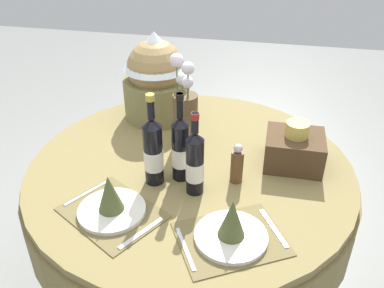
% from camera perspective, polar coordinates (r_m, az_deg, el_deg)
% --- Properties ---
extents(ground, '(8.00, 8.00, 0.00)m').
position_cam_1_polar(ground, '(2.23, -0.18, -19.04)').
color(ground, gray).
extents(dining_table, '(1.37, 1.37, 0.76)m').
position_cam_1_polar(dining_table, '(1.80, -0.22, -6.72)').
color(dining_table, olive).
rests_on(dining_table, ground).
extents(place_setting_left, '(0.43, 0.40, 0.16)m').
position_cam_1_polar(place_setting_left, '(1.47, -11.18, -7.99)').
color(place_setting_left, brown).
rests_on(place_setting_left, dining_table).
extents(place_setting_right, '(0.42, 0.39, 0.16)m').
position_cam_1_polar(place_setting_right, '(1.35, 5.49, -11.58)').
color(place_setting_right, brown).
rests_on(place_setting_right, dining_table).
extents(flower_vase, '(0.13, 0.14, 0.41)m').
position_cam_1_polar(flower_vase, '(1.76, -0.99, 4.40)').
color(flower_vase, brown).
rests_on(flower_vase, dining_table).
extents(wine_bottle_left, '(0.07, 0.07, 0.33)m').
position_cam_1_polar(wine_bottle_left, '(1.49, 0.40, -2.65)').
color(wine_bottle_left, black).
rests_on(wine_bottle_left, dining_table).
extents(wine_bottle_centre, '(0.07, 0.07, 0.36)m').
position_cam_1_polar(wine_bottle_centre, '(1.56, -1.59, -0.60)').
color(wine_bottle_centre, black).
rests_on(wine_bottle_centre, dining_table).
extents(wine_bottle_right, '(0.07, 0.07, 0.37)m').
position_cam_1_polar(wine_bottle_right, '(1.54, -5.40, -0.97)').
color(wine_bottle_right, black).
rests_on(wine_bottle_right, dining_table).
extents(pepper_mill, '(0.05, 0.05, 0.17)m').
position_cam_1_polar(pepper_mill, '(1.58, 6.25, -2.87)').
color(pepper_mill, brown).
rests_on(pepper_mill, dining_table).
extents(gift_tub_back_left, '(0.32, 0.32, 0.43)m').
position_cam_1_polar(gift_tub_back_left, '(2.00, -5.03, 9.65)').
color(gift_tub_back_left, olive).
rests_on(gift_tub_back_left, dining_table).
extents(woven_basket_side_right, '(0.23, 0.20, 0.19)m').
position_cam_1_polar(woven_basket_side_right, '(1.72, 13.99, -0.62)').
color(woven_basket_side_right, '#47331E').
rests_on(woven_basket_side_right, dining_table).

